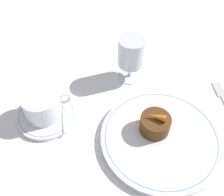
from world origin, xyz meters
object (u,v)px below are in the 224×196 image
(dinner_plate, at_px, (161,138))
(coffee_cup, at_px, (42,105))
(wine_glass, at_px, (131,54))
(dessert_cake, at_px, (156,125))

(dinner_plate, bearing_deg, coffee_cup, 146.38)
(dinner_plate, bearing_deg, wine_glass, 86.88)
(coffee_cup, bearing_deg, wine_glass, 13.00)
(dinner_plate, xyz_separation_m, dessert_cake, (-0.01, 0.02, 0.03))
(dinner_plate, bearing_deg, dessert_cake, 107.63)
(dinner_plate, distance_m, dessert_cake, 0.03)
(dinner_plate, height_order, coffee_cup, coffee_cup)
(wine_glass, distance_m, dessert_cake, 0.20)
(coffee_cup, height_order, dessert_cake, coffee_cup)
(coffee_cup, relative_size, dessert_cake, 1.68)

